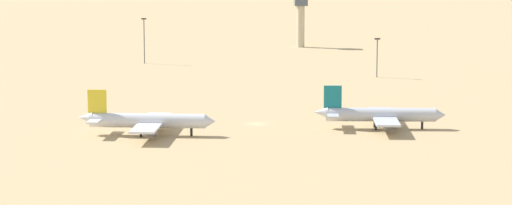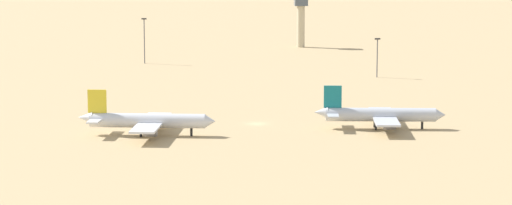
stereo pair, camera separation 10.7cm
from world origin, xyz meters
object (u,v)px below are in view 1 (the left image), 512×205
at_px(light_pole_west, 377,54).
at_px(parked_jet_teal_3, 379,115).
at_px(light_pole_east, 144,37).
at_px(parked_jet_yellow_2, 146,121).
at_px(control_tower, 301,15).

bearing_deg(light_pole_west, parked_jet_teal_3, -100.09).
bearing_deg(light_pole_west, light_pole_east, 149.95).
bearing_deg(light_pole_east, parked_jet_yellow_2, -88.34).
bearing_deg(control_tower, parked_jet_yellow_2, -106.56).
height_order(control_tower, light_pole_east, control_tower).
xyz_separation_m(parked_jet_yellow_2, parked_jet_teal_3, (54.68, 4.69, -0.07)).
bearing_deg(parked_jet_teal_3, parked_jet_yellow_2, -169.15).
distance_m(parked_jet_teal_3, light_pole_west, 94.62).
relative_size(parked_jet_yellow_2, light_pole_east, 1.97).
bearing_deg(control_tower, light_pole_west, -81.86).
bearing_deg(light_pole_west, control_tower, 98.14).
bearing_deg(light_pole_east, light_pole_west, -30.05).
xyz_separation_m(parked_jet_teal_3, light_pole_east, (-58.78, 136.64, 5.90)).
relative_size(control_tower, light_pole_east, 1.34).
relative_size(parked_jet_teal_3, light_pole_west, 2.46).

